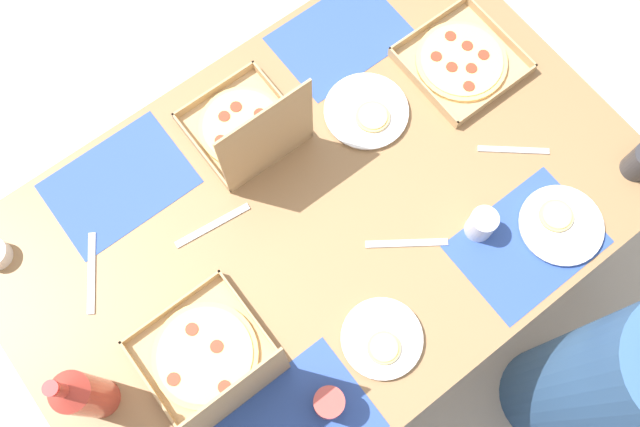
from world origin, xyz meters
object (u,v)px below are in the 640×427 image
Objects in this scene: soda_bottle at (83,395)px; cup_clear_right at (329,403)px; plate_near_left at (560,225)px; diner_left_seat at (608,383)px; plate_far_right at (367,112)px; cup_dark at (481,224)px; pizza_box_corner_left at (248,129)px; pizza_box_edge_far at (461,61)px; pizza_box_corner_right at (210,364)px; plate_middle at (382,339)px.

soda_bottle reaches higher than cup_clear_right.
diner_left_seat reaches higher than plate_near_left.
plate_far_right is at bearing -135.40° from cup_clear_right.
cup_dark is 0.84× the size of cup_clear_right.
cup_clear_right is (0.25, 0.68, 0.01)m from pizza_box_corner_left.
cup_dark reaches higher than plate_far_right.
cup_clear_right is 0.09× the size of diner_left_seat.
cup_dark is (-0.31, 0.57, -0.00)m from pizza_box_corner_left.
plate_near_left is 0.67× the size of soda_bottle.
pizza_box_edge_far is 0.31m from plate_far_right.
pizza_box_corner_left is at bearing -54.83° from plate_near_left.
pizza_box_corner_right is (1.02, 0.27, 0.04)m from pizza_box_edge_far.
plate_near_left is 2.05× the size of cup_clear_right.
diner_left_seat reaches higher than plate_middle.
soda_bottle is at bearing 11.93° from plate_far_right.
pizza_box_corner_right reaches higher than plate_near_left.
cup_dark is 0.58m from cup_clear_right.
plate_near_left is at bearing 109.25° from plate_far_right.
soda_bottle is 3.63× the size of cup_dark.
cup_dark is 0.58m from diner_left_seat.
soda_bottle is (0.67, 0.34, 0.08)m from pizza_box_corner_left.
pizza_box_corner_left is 3.42× the size of cup_dark.
plate_middle is at bearing -45.01° from diner_left_seat.
plate_middle is 0.38m from cup_dark.
pizza_box_corner_left is at bearing -70.40° from diner_left_seat.
pizza_box_corner_left is 0.76m from soda_bottle.
diner_left_seat reaches higher than pizza_box_corner_left.
plate_near_left is 1.21m from soda_bottle.
pizza_box_corner_left is 0.64m from plate_middle.
plate_near_left is 0.47m from diner_left_seat.
cup_dark reaches higher than pizza_box_edge_far.
diner_left_seat is at bearing 147.65° from cup_clear_right.
plate_middle is at bearing 151.48° from pizza_box_corner_right.
pizza_box_corner_left is at bearing -61.24° from cup_dark.
plate_middle is (0.55, -0.05, 0.00)m from plate_near_left.
cup_dark is (-0.98, 0.23, -0.09)m from soda_bottle.
diner_left_seat is (-0.45, 0.45, -0.23)m from plate_middle.
cup_dark is at bearing -169.47° from plate_middle.
pizza_box_edge_far is at bearing -144.99° from plate_middle.
soda_bottle is at bearing -35.05° from diner_left_seat.
pizza_box_corner_left reaches higher than cup_dark.
plate_far_right is at bearing 154.73° from pizza_box_corner_left.
pizza_box_corner_left is (0.60, -0.18, 0.04)m from pizza_box_edge_far.
plate_far_right is at bearing -70.75° from plate_near_left.
pizza_box_corner_right is 3.68× the size of cup_dark.
pizza_box_edge_far is 0.53m from plate_near_left.
pizza_box_edge_far is 1.34× the size of plate_near_left.
plate_middle is 0.61m from plate_far_right.
cup_dark is at bearing -169.00° from cup_clear_right.
pizza_box_corner_right is at bearing 158.32° from soda_bottle.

